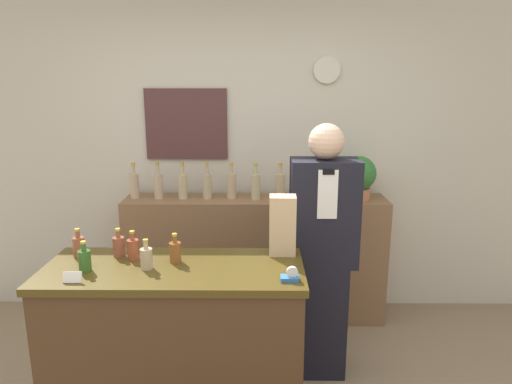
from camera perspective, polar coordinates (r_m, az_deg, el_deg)
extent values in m
cube|color=beige|center=(3.82, -2.41, 4.91)|extent=(5.20, 0.06, 2.70)
cube|color=#4B2B2C|center=(3.79, -8.70, 8.39)|extent=(0.66, 0.02, 0.57)
cylinder|color=beige|center=(3.76, 8.84, 14.85)|extent=(0.21, 0.03, 0.21)
cube|color=brown|center=(3.80, -0.07, -8.30)|extent=(2.09, 0.37, 1.02)
cube|color=#422B19|center=(2.70, -9.81, -19.16)|extent=(1.34, 0.53, 0.94)
cube|color=#423412|center=(2.48, -10.27, -9.58)|extent=(1.37, 0.56, 0.04)
cube|color=black|center=(3.19, 8.00, -15.28)|extent=(0.32, 0.25, 0.78)
cube|color=black|center=(2.91, 8.47, -2.57)|extent=(0.42, 0.25, 0.68)
cube|color=white|center=(2.75, 8.95, -0.32)|extent=(0.12, 0.01, 0.30)
cube|color=black|center=(2.72, 9.06, 2.45)|extent=(0.07, 0.01, 0.03)
sphere|color=#DBB293|center=(2.82, 8.79, 6.26)|extent=(0.22, 0.22, 0.22)
cylinder|color=#B27047|center=(3.67, 12.56, -0.24)|extent=(0.19, 0.19, 0.10)
sphere|color=#2D6B2D|center=(3.63, 12.70, 2.29)|extent=(0.27, 0.27, 0.27)
cube|color=tan|center=(2.55, 3.33, -4.17)|extent=(0.15, 0.11, 0.34)
cube|color=#2D66A8|center=(2.27, 4.23, -10.72)|extent=(0.09, 0.06, 0.02)
cylinder|color=silver|center=(2.26, 4.55, -9.94)|extent=(0.06, 0.02, 0.06)
cube|color=white|center=(2.41, -21.98, -9.84)|extent=(0.09, 0.02, 0.06)
cylinder|color=brown|center=(2.73, -21.28, -6.41)|extent=(0.06, 0.06, 0.11)
cylinder|color=brown|center=(2.71, -21.41, -4.94)|extent=(0.02, 0.02, 0.04)
cylinder|color=#B29933|center=(2.70, -21.46, -4.42)|extent=(0.03, 0.03, 0.01)
cylinder|color=#2F5B23|center=(2.51, -20.62, -8.07)|extent=(0.06, 0.06, 0.11)
cylinder|color=#2F5B23|center=(2.49, -20.76, -6.48)|extent=(0.02, 0.02, 0.04)
cylinder|color=#B29933|center=(2.48, -20.81, -5.92)|extent=(0.03, 0.03, 0.01)
cylinder|color=brown|center=(2.66, -16.77, -6.57)|extent=(0.06, 0.06, 0.11)
cylinder|color=brown|center=(2.64, -16.88, -5.06)|extent=(0.02, 0.02, 0.04)
cylinder|color=#B29933|center=(2.63, -16.92, -4.52)|extent=(0.03, 0.03, 0.01)
cylinder|color=brown|center=(2.60, -15.11, -6.94)|extent=(0.06, 0.06, 0.11)
cylinder|color=brown|center=(2.57, -15.21, -5.40)|extent=(0.02, 0.02, 0.04)
cylinder|color=#B29933|center=(2.57, -15.25, -4.86)|extent=(0.03, 0.03, 0.01)
cylinder|color=tan|center=(2.45, -13.53, -8.12)|extent=(0.06, 0.06, 0.11)
cylinder|color=tan|center=(2.42, -13.63, -6.49)|extent=(0.02, 0.02, 0.04)
cylinder|color=#B29933|center=(2.42, -13.66, -5.92)|extent=(0.03, 0.03, 0.01)
cylinder|color=brown|center=(2.51, -10.06, -7.44)|extent=(0.06, 0.06, 0.11)
cylinder|color=brown|center=(2.48, -10.13, -5.85)|extent=(0.02, 0.02, 0.04)
cylinder|color=#B29933|center=(2.47, -10.15, -5.28)|extent=(0.03, 0.03, 0.01)
cylinder|color=tan|center=(3.76, -14.96, 0.72)|extent=(0.07, 0.07, 0.20)
cylinder|color=tan|center=(3.73, -15.08, 2.72)|extent=(0.03, 0.03, 0.07)
cylinder|color=#B29933|center=(3.72, -15.12, 3.42)|extent=(0.03, 0.03, 0.02)
cylinder|color=tan|center=(3.70, -12.11, 0.69)|extent=(0.07, 0.07, 0.20)
cylinder|color=tan|center=(3.67, -12.21, 2.72)|extent=(0.03, 0.03, 0.07)
cylinder|color=#B29933|center=(3.67, -12.25, 3.43)|extent=(0.03, 0.03, 0.02)
cylinder|color=tan|center=(3.67, -9.15, 0.70)|extent=(0.07, 0.07, 0.20)
cylinder|color=tan|center=(3.64, -9.22, 2.75)|extent=(0.03, 0.03, 0.07)
cylinder|color=#B29933|center=(3.63, -9.25, 3.46)|extent=(0.03, 0.03, 0.02)
cylinder|color=tan|center=(3.65, -6.13, 0.73)|extent=(0.07, 0.07, 0.20)
cylinder|color=tan|center=(3.62, -6.18, 2.78)|extent=(0.03, 0.03, 0.07)
cylinder|color=#B29933|center=(3.61, -6.20, 3.50)|extent=(0.03, 0.03, 0.02)
cylinder|color=tan|center=(3.63, -3.09, 0.72)|extent=(0.07, 0.07, 0.20)
cylinder|color=tan|center=(3.60, -3.12, 2.79)|extent=(0.03, 0.03, 0.07)
cylinder|color=#B29933|center=(3.59, -3.13, 3.52)|extent=(0.03, 0.03, 0.02)
cylinder|color=tan|center=(3.60, -0.04, 0.63)|extent=(0.07, 0.07, 0.20)
cylinder|color=tan|center=(3.57, -0.04, 2.71)|extent=(0.03, 0.03, 0.07)
cylinder|color=#B29933|center=(3.56, -0.04, 3.45)|extent=(0.03, 0.03, 0.02)
cylinder|color=tan|center=(3.62, 3.02, 0.71)|extent=(0.07, 0.07, 0.20)
cylinder|color=tan|center=(3.60, 3.05, 2.78)|extent=(0.03, 0.03, 0.07)
cylinder|color=#B29933|center=(3.59, 3.06, 3.51)|extent=(0.03, 0.03, 0.02)
cylinder|color=tan|center=(3.61, 6.11, 0.60)|extent=(0.07, 0.07, 0.20)
cylinder|color=tan|center=(3.58, 6.16, 2.68)|extent=(0.03, 0.03, 0.07)
cylinder|color=#B29933|center=(3.58, 6.18, 3.41)|extent=(0.03, 0.03, 0.02)
cylinder|color=tan|center=(3.67, 9.06, 0.73)|extent=(0.07, 0.07, 0.20)
cylinder|color=tan|center=(3.65, 9.14, 2.77)|extent=(0.03, 0.03, 0.07)
cylinder|color=#B29933|center=(3.64, 9.16, 3.49)|extent=(0.03, 0.03, 0.02)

